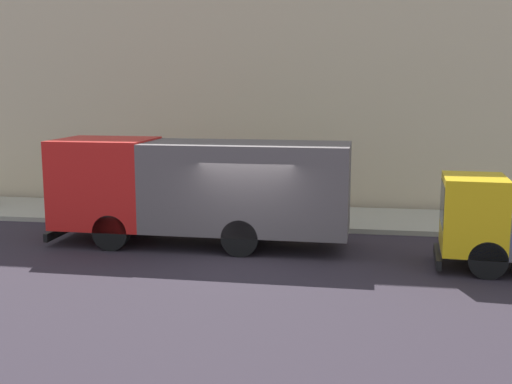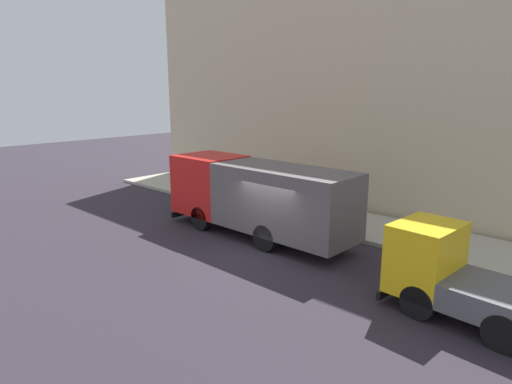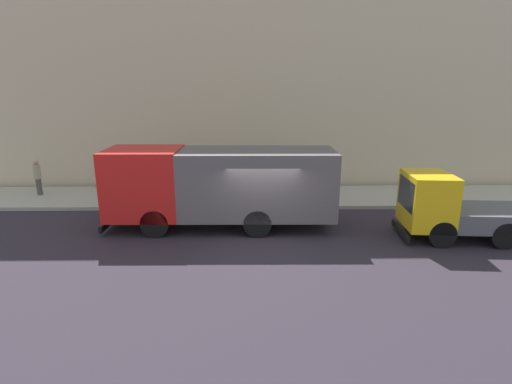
# 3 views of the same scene
# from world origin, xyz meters

# --- Properties ---
(ground) EXTENTS (80.00, 80.00, 0.00)m
(ground) POSITION_xyz_m (0.00, 0.00, 0.00)
(ground) COLOR #2F2832
(sidewalk) EXTENTS (3.58, 30.00, 0.15)m
(sidewalk) POSITION_xyz_m (4.79, 0.00, 0.08)
(sidewalk) COLOR #B3AF9C
(sidewalk) RESTS_ON ground
(building_facade) EXTENTS (0.50, 30.00, 12.02)m
(building_facade) POSITION_xyz_m (7.08, 0.00, 6.01)
(building_facade) COLOR beige
(building_facade) RESTS_ON ground
(large_utility_truck) EXTENTS (2.41, 8.45, 2.99)m
(large_utility_truck) POSITION_xyz_m (0.92, 1.56, 1.70)
(large_utility_truck) COLOR red
(large_utility_truck) RESTS_ON ground
(pedestrian_walking) EXTENTS (0.56, 0.56, 1.71)m
(pedestrian_walking) POSITION_xyz_m (3.81, 4.86, 1.05)
(pedestrian_walking) COLOR black
(pedestrian_walking) RESTS_ON sidewalk
(pedestrian_standing) EXTENTS (0.47, 0.47, 1.69)m
(pedestrian_standing) POSITION_xyz_m (5.88, 7.61, 1.05)
(pedestrian_standing) COLOR black
(pedestrian_standing) RESTS_ON sidewalk
(traffic_cone_orange) EXTENTS (0.50, 0.50, 0.71)m
(traffic_cone_orange) POSITION_xyz_m (3.91, 6.21, 0.51)
(traffic_cone_orange) COLOR orange
(traffic_cone_orange) RESTS_ON sidewalk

